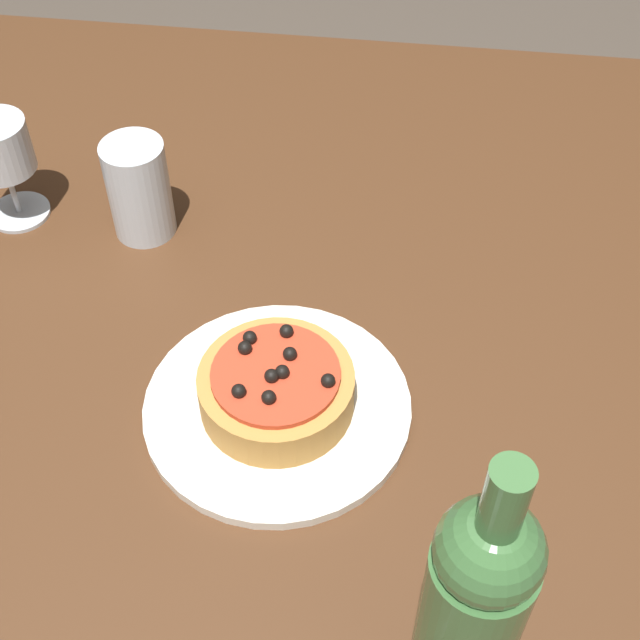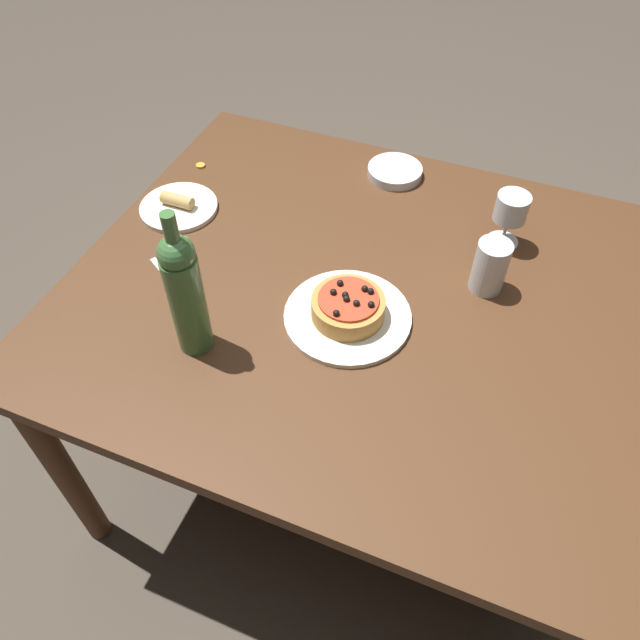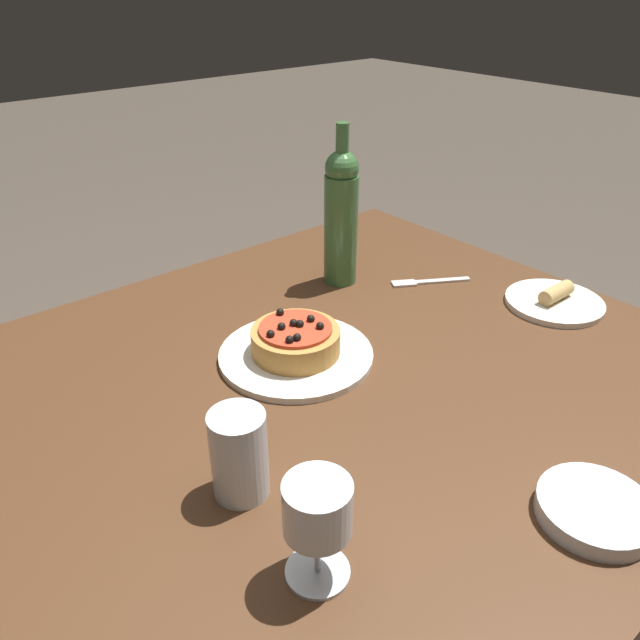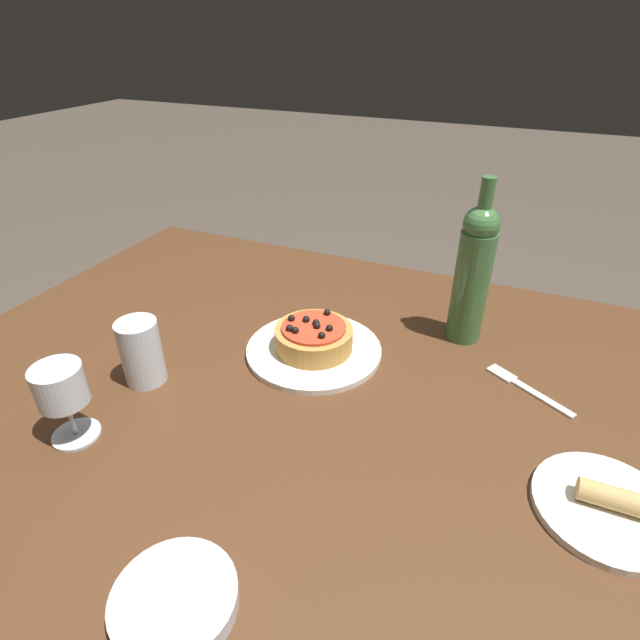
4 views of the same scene
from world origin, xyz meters
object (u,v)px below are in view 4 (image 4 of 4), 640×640
object	(u,v)px
side_bowl	(175,600)
side_plate	(607,506)
dinner_plate	(314,350)
wine_bottle	(473,272)
water_cup	(141,352)
fork	(524,387)
pizza	(314,337)
dining_table	(279,405)
wine_glass	(61,389)

from	to	relation	value
side_bowl	side_plate	world-z (taller)	side_plate
dinner_plate	wine_bottle	distance (m)	0.35
dinner_plate	water_cup	xyz separation A→B (m)	(0.25, 0.20, 0.06)
fork	pizza	bearing A→B (deg)	38.24
fork	side_plate	distance (m)	0.26
pizza	wine_bottle	bearing A→B (deg)	-145.68
dining_table	water_cup	bearing A→B (deg)	27.99
dinner_plate	water_cup	size ratio (longest dim) A/B	2.18
dining_table	side_bowl	distance (m)	0.45
dinner_plate	side_plate	distance (m)	0.55
wine_bottle	water_cup	size ratio (longest dim) A/B	2.72
water_cup	pizza	bearing A→B (deg)	-140.93
pizza	wine_glass	size ratio (longest dim) A/B	1.14
wine_bottle	side_plate	distance (m)	0.46
wine_glass	water_cup	world-z (taller)	wine_glass
wine_bottle	side_bowl	world-z (taller)	wine_bottle
pizza	wine_glass	bearing A→B (deg)	54.98
side_plate	side_bowl	bearing A→B (deg)	36.61
wine_glass	wine_bottle	bearing A→B (deg)	-133.60
side_bowl	fork	distance (m)	0.66
pizza	fork	bearing A→B (deg)	-172.75
dinner_plate	pizza	world-z (taller)	pizza
wine_bottle	wine_glass	bearing A→B (deg)	46.40
wine_glass	side_bowl	bearing A→B (deg)	153.43
dining_table	wine_bottle	distance (m)	0.46
side_bowl	side_plate	distance (m)	0.57
dinner_plate	side_bowl	bearing A→B (deg)	96.71
pizza	side_plate	world-z (taller)	pizza
dinner_plate	pizza	bearing A→B (deg)	29.41
pizza	side_plate	xyz separation A→B (m)	(-0.52, 0.18, -0.03)
fork	side_plate	size ratio (longest dim) A/B	0.82
dinner_plate	wine_bottle	bearing A→B (deg)	-145.68
fork	wine_bottle	bearing A→B (deg)	-13.01
side_plate	fork	bearing A→B (deg)	-62.24
wine_glass	dinner_plate	bearing A→B (deg)	-125.02
wine_glass	side_plate	world-z (taller)	wine_glass
dining_table	water_cup	size ratio (longest dim) A/B	10.93
pizza	side_plate	bearing A→B (deg)	160.51
dining_table	wine_bottle	size ratio (longest dim) A/B	4.02
dinner_plate	wine_glass	world-z (taller)	wine_glass
dining_table	fork	xyz separation A→B (m)	(-0.43, -0.14, 0.08)
pizza	side_bowl	bearing A→B (deg)	96.72
water_cup	fork	bearing A→B (deg)	-158.60
dining_table	wine_glass	size ratio (longest dim) A/B	10.00
fork	side_bowl	bearing A→B (deg)	90.78
dining_table	dinner_plate	bearing A→B (deg)	-112.26
wine_bottle	side_plate	world-z (taller)	wine_bottle
side_bowl	side_plate	size ratio (longest dim) A/B	0.75
pizza	side_bowl	size ratio (longest dim) A/B	1.07
dining_table	water_cup	xyz separation A→B (m)	(0.21, 0.11, 0.14)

